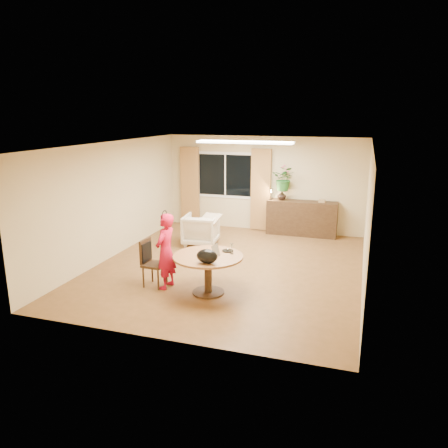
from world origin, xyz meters
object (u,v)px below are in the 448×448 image
armchair (201,230)px  sideboard (302,218)px  dining_chair (155,263)px  child (166,251)px  dining_table (208,264)px

armchair → sideboard: (2.27, 1.65, 0.08)m
dining_chair → child: size_ratio=0.63×
child → armchair: size_ratio=1.72×
dining_table → child: bearing=178.9°
dining_table → child: (-0.84, 0.02, 0.15)m
child → armchair: child is taller
child → sideboard: size_ratio=0.77×
dining_table → armchair: (-1.21, 2.82, -0.19)m
armchair → dining_chair: bearing=86.4°
dining_table → sideboard: (1.06, 4.46, -0.11)m
dining_table → child: child is taller
armchair → sideboard: 2.81m
dining_chair → child: 0.36m
dining_chair → armchair: bearing=96.7°
dining_table → armchair: 3.07m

